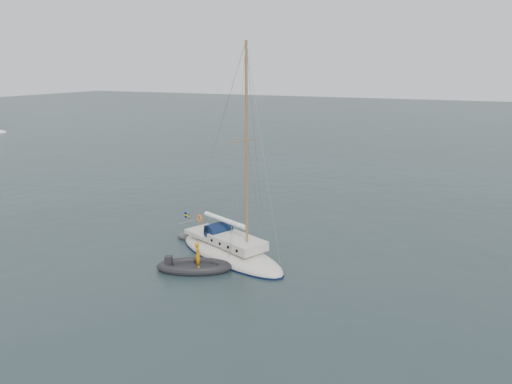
% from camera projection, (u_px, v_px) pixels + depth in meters
% --- Properties ---
extents(ground, '(300.00, 300.00, 0.00)m').
position_uv_depth(ground, '(290.00, 261.00, 28.98)').
color(ground, black).
rests_on(ground, ground).
extents(sailboat, '(9.01, 2.70, 12.84)m').
position_uv_depth(sailboat, '(230.00, 242.00, 29.26)').
color(sailboat, beige).
rests_on(sailboat, ground).
extents(dinghy, '(2.50, 1.13, 0.36)m').
position_uv_depth(dinghy, '(195.00, 237.00, 32.51)').
color(dinghy, '#4C4B50').
rests_on(dinghy, ground).
extents(rib, '(4.20, 1.91, 1.65)m').
position_uv_depth(rib, '(194.00, 266.00, 27.57)').
color(rib, black).
rests_on(rib, ground).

